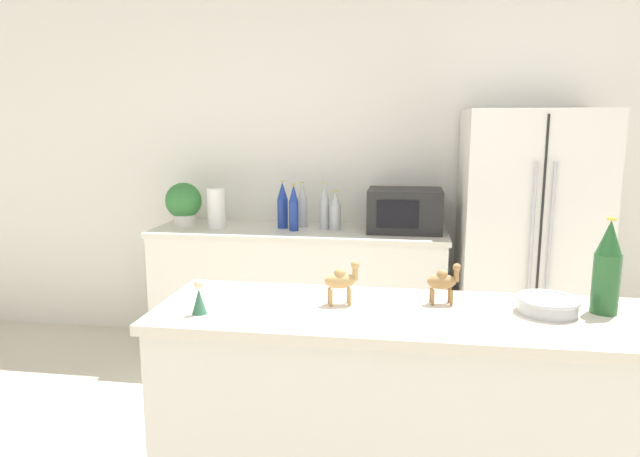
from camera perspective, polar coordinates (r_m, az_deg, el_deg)
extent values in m
cube|color=white|center=(4.08, 6.00, 5.87)|extent=(8.00, 0.06, 2.55)
cube|color=silver|center=(3.97, -2.04, -6.64)|extent=(1.95, 0.60, 0.86)
cube|color=silver|center=(3.86, -2.08, -0.28)|extent=(1.98, 0.63, 0.03)
cube|color=silver|center=(3.82, 19.96, -1.58)|extent=(0.82, 0.68, 1.68)
cube|color=black|center=(3.49, 21.04, -2.73)|extent=(0.01, 0.01, 1.61)
cylinder|color=#B2B5BA|center=(3.45, 20.38, -1.42)|extent=(0.02, 0.02, 0.92)
cylinder|color=#B2B5BA|center=(3.47, 21.99, -1.46)|extent=(0.02, 0.02, 0.92)
cube|color=beige|center=(2.18, 7.96, -20.73)|extent=(1.66, 0.51, 0.93)
cube|color=beige|center=(1.98, 8.32, -8.65)|extent=(1.70, 0.55, 0.03)
cylinder|color=silver|center=(4.09, -13.41, 0.86)|extent=(0.15, 0.15, 0.08)
sphere|color=#387F3D|center=(4.07, -13.49, 2.73)|extent=(0.25, 0.25, 0.25)
cylinder|color=white|center=(3.94, -10.33, 2.02)|extent=(0.12, 0.12, 0.27)
cube|color=black|center=(3.79, 8.47, 1.82)|extent=(0.48, 0.36, 0.28)
cube|color=black|center=(3.61, 7.77, 1.41)|extent=(0.26, 0.01, 0.17)
cylinder|color=navy|center=(3.78, -2.64, 1.25)|extent=(0.06, 0.06, 0.20)
cone|color=navy|center=(3.76, -2.66, 3.56)|extent=(0.06, 0.06, 0.11)
cylinder|color=gold|center=(3.75, -2.67, 4.45)|extent=(0.02, 0.02, 0.01)
cylinder|color=#B2B7BC|center=(3.84, 0.44, 1.42)|extent=(0.06, 0.06, 0.20)
cone|color=#B2B7BC|center=(3.82, 0.44, 3.70)|extent=(0.06, 0.06, 0.11)
cylinder|color=gold|center=(3.81, 0.45, 4.59)|extent=(0.02, 0.02, 0.01)
cylinder|color=#B2B7BC|center=(3.80, 1.52, 1.08)|extent=(0.08, 0.08, 0.17)
cone|color=#B2B7BC|center=(3.78, 1.53, 3.00)|extent=(0.07, 0.07, 0.09)
cylinder|color=gold|center=(3.78, 1.54, 3.76)|extent=(0.03, 0.03, 0.01)
cylinder|color=#B2B7BC|center=(3.94, -1.76, 1.60)|extent=(0.07, 0.07, 0.19)
cone|color=#B2B7BC|center=(3.92, -1.78, 3.78)|extent=(0.06, 0.06, 0.11)
cylinder|color=gold|center=(3.91, -1.78, 4.62)|extent=(0.02, 0.02, 0.01)
cylinder|color=navy|center=(3.88, -3.76, 1.52)|extent=(0.07, 0.07, 0.20)
cone|color=navy|center=(3.86, -3.78, 3.83)|extent=(0.07, 0.07, 0.11)
cylinder|color=gold|center=(3.86, -3.80, 4.73)|extent=(0.03, 0.03, 0.01)
cylinder|color=#235628|center=(2.13, 26.67, -4.95)|extent=(0.09, 0.09, 0.20)
cone|color=#235628|center=(2.10, 27.02, -0.78)|extent=(0.08, 0.08, 0.11)
cylinder|color=gold|center=(2.09, 27.15, 0.86)|extent=(0.03, 0.03, 0.01)
cylinder|color=#B7BABF|center=(2.07, 21.82, -7.23)|extent=(0.19, 0.19, 0.05)
torus|color=#B7BABF|center=(2.06, 21.86, -6.58)|extent=(0.21, 0.21, 0.02)
ellipsoid|color=tan|center=(2.00, 2.00, -5.23)|extent=(0.12, 0.09, 0.06)
sphere|color=tan|center=(1.99, 2.01, -4.53)|extent=(0.04, 0.04, 0.04)
cylinder|color=tan|center=(2.00, 3.53, -4.41)|extent=(0.02, 0.02, 0.05)
sphere|color=tan|center=(1.99, 3.54, -3.65)|extent=(0.03, 0.03, 0.03)
cylinder|color=tan|center=(2.04, 2.86, -6.61)|extent=(0.01, 0.01, 0.06)
cylinder|color=tan|center=(2.00, 3.07, -6.89)|extent=(0.01, 0.01, 0.06)
cylinder|color=tan|center=(2.02, 0.93, -6.71)|extent=(0.01, 0.01, 0.06)
cylinder|color=tan|center=(1.99, 1.10, -6.99)|extent=(0.01, 0.01, 0.06)
ellipsoid|color=olive|center=(2.05, 12.08, -5.21)|extent=(0.11, 0.07, 0.05)
sphere|color=olive|center=(2.04, 12.10, -4.57)|extent=(0.04, 0.04, 0.04)
cylinder|color=olive|center=(2.05, 13.50, -4.49)|extent=(0.02, 0.02, 0.05)
sphere|color=olive|center=(2.05, 13.53, -3.80)|extent=(0.03, 0.03, 0.03)
cylinder|color=olive|center=(2.09, 12.81, -6.50)|extent=(0.01, 0.01, 0.06)
cylinder|color=olive|center=(2.06, 13.01, -6.75)|extent=(0.01, 0.01, 0.06)
cylinder|color=olive|center=(2.07, 11.04, -6.55)|extent=(0.01, 0.01, 0.06)
cylinder|color=olive|center=(2.04, 11.22, -6.81)|extent=(0.01, 0.01, 0.06)
cone|color=#33664C|center=(1.96, -11.99, -7.13)|extent=(0.05, 0.05, 0.09)
sphere|color=beige|center=(1.94, -12.06, -5.46)|extent=(0.03, 0.03, 0.03)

